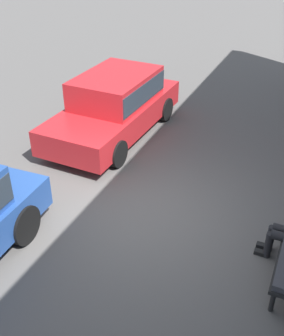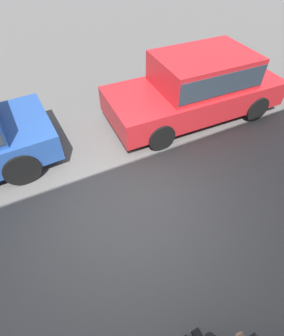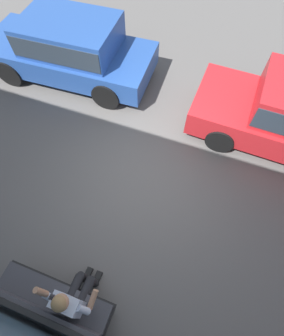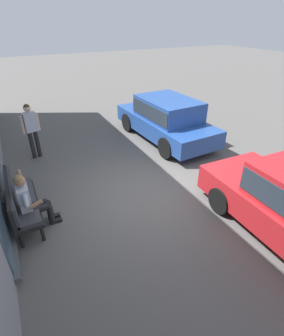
{
  "view_description": "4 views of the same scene",
  "coord_description": "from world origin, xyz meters",
  "px_view_note": "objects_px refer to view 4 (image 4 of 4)",
  "views": [
    {
      "loc": [
        5.73,
        2.6,
        4.89
      ],
      "look_at": [
        0.4,
        0.19,
        1.25
      ],
      "focal_mm": 45.0,
      "sensor_mm": 36.0,
      "label": 1
    },
    {
      "loc": [
        1.03,
        2.6,
        3.92
      ],
      "look_at": [
        -0.25,
        0.02,
        0.92
      ],
      "focal_mm": 28.0,
      "sensor_mm": 36.0,
      "label": 2
    },
    {
      "loc": [
        -0.9,
        2.6,
        4.89
      ],
      "look_at": [
        -0.12,
        0.53,
        1.12
      ],
      "focal_mm": 28.0,
      "sensor_mm": 36.0,
      "label": 3
    },
    {
      "loc": [
        -4.73,
        2.6,
        3.94
      ],
      "look_at": [
        -0.27,
        0.31,
        1.03
      ],
      "focal_mm": 28.0,
      "sensor_mm": 36.0,
      "label": 4
    }
  ],
  "objects_px": {
    "parked_car_mid": "(166,117)",
    "pedestrian_standing": "(31,127)",
    "bench": "(19,200)",
    "person_on_phone": "(30,200)"
  },
  "relations": [
    {
      "from": "bench",
      "to": "parked_car_mid",
      "type": "bearing_deg",
      "value": -65.33
    },
    {
      "from": "bench",
      "to": "pedestrian_standing",
      "type": "distance_m",
      "value": 3.15
    },
    {
      "from": "bench",
      "to": "person_on_phone",
      "type": "distance_m",
      "value": 0.42
    },
    {
      "from": "parked_car_mid",
      "to": "pedestrian_standing",
      "type": "relative_size",
      "value": 2.52
    },
    {
      "from": "bench",
      "to": "pedestrian_standing",
      "type": "bearing_deg",
      "value": -13.26
    },
    {
      "from": "parked_car_mid",
      "to": "pedestrian_standing",
      "type": "distance_m",
      "value": 4.48
    },
    {
      "from": "bench",
      "to": "parked_car_mid",
      "type": "distance_m",
      "value": 5.66
    },
    {
      "from": "bench",
      "to": "parked_car_mid",
      "type": "xyz_separation_m",
      "value": [
        2.36,
        -5.14,
        0.28
      ]
    },
    {
      "from": "person_on_phone",
      "to": "parked_car_mid",
      "type": "bearing_deg",
      "value": -61.34
    },
    {
      "from": "bench",
      "to": "parked_car_mid",
      "type": "relative_size",
      "value": 0.43
    }
  ]
}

